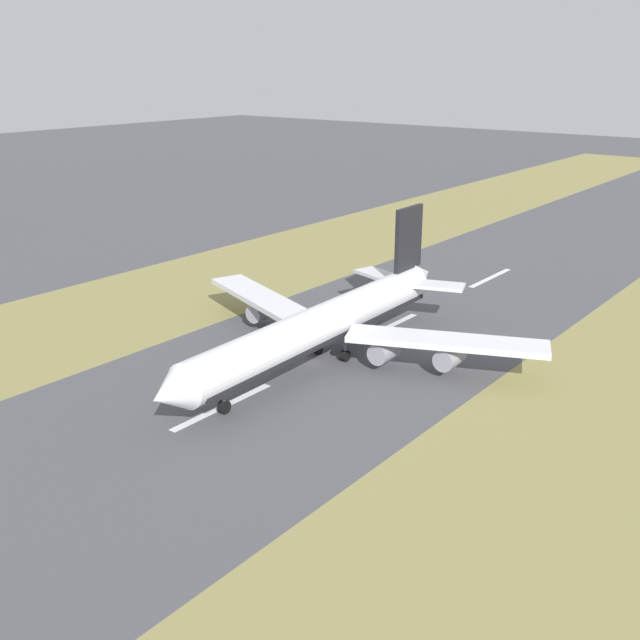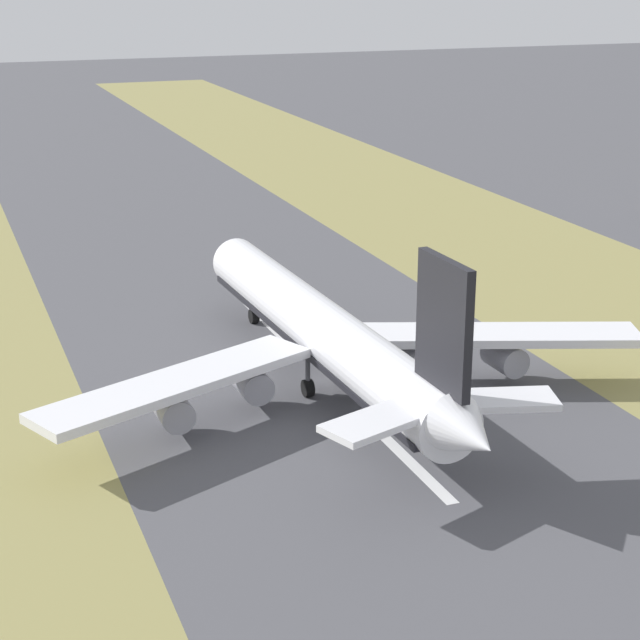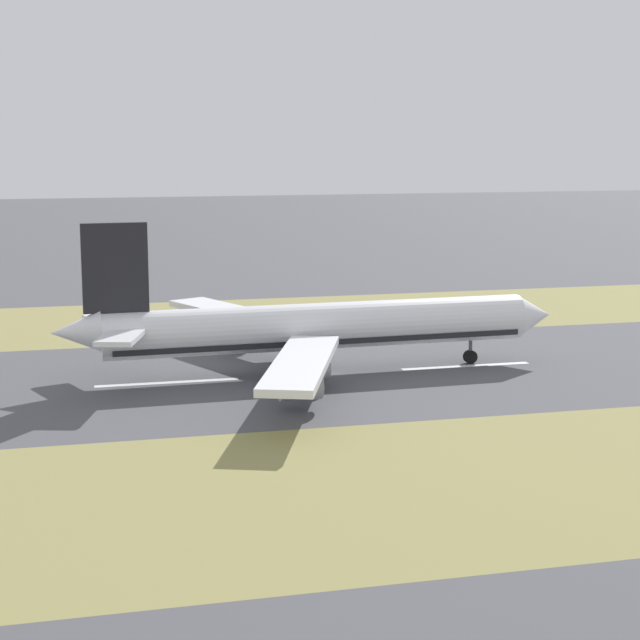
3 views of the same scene
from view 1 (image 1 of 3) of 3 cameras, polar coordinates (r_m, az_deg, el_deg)
ground_plane at (r=114.58m, az=-0.53°, el=-3.31°), size 800.00×800.00×0.00m
grass_median_west at (r=95.87m, az=21.28°, el=-9.43°), size 40.00×600.00×0.01m
grass_median_east at (r=145.31m, az=-14.53°, el=0.98°), size 40.00×600.00×0.01m
centreline_dash_near at (r=163.82m, az=12.85°, el=3.15°), size 1.20×18.00×0.01m
centreline_dash_mid at (r=130.27m, az=5.15°, el=-0.57°), size 1.20×18.00×0.01m
centreline_dash_far at (r=101.51m, az=-7.41°, el=-6.55°), size 1.20×18.00×0.01m
airplane_main_jet at (r=113.88m, az=0.57°, el=-0.21°), size 64.10×67.15×20.20m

